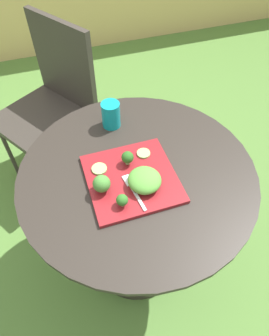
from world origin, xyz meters
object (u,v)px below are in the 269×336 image
drinking_glass (111,116)px  fork (133,189)px  salad_plate (132,179)px  patio_chair (53,97)px

drinking_glass → fork: 0.34m
salad_plate → patio_chair: bearing=103.1°
drinking_glass → fork: bearing=-93.6°
salad_plate → fork: bearing=-103.9°
patio_chair → salad_plate: 0.84m
patio_chair → fork: 0.88m
salad_plate → fork: size_ratio=1.92×
patio_chair → fork: (0.17, -0.85, 0.20)m
patio_chair → fork: size_ratio=5.81×
patio_chair → salad_plate: bearing=-76.9°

